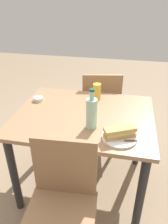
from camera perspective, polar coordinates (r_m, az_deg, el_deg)
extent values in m
plane|color=#8C755B|center=(2.17, 0.00, -17.51)|extent=(8.00, 8.00, 0.00)
cube|color=#997251|center=(1.71, 0.00, -1.01)|extent=(1.05, 0.84, 0.03)
cylinder|color=#262628|center=(2.20, 13.98, -5.75)|extent=(0.06, 0.06, 0.70)
cylinder|color=#262628|center=(2.32, -9.59, -3.15)|extent=(0.06, 0.06, 0.70)
cylinder|color=#262628|center=(1.66, 14.30, -20.06)|extent=(0.06, 0.06, 0.70)
cylinder|color=#262628|center=(1.82, -17.51, -15.22)|extent=(0.06, 0.06, 0.70)
cube|color=#936B47|center=(1.39, -6.34, -25.34)|extent=(0.42, 0.42, 0.02)
cube|color=#936B47|center=(1.35, -4.96, -13.82)|extent=(0.38, 0.05, 0.40)
cylinder|color=#936B47|center=(1.72, -10.71, -23.96)|extent=(0.04, 0.04, 0.45)
cylinder|color=#936B47|center=(1.67, 2.46, -25.72)|extent=(0.04, 0.04, 0.45)
cube|color=#936B47|center=(2.44, 4.18, 1.96)|extent=(0.47, 0.47, 0.02)
cube|color=#936B47|center=(2.18, 4.63, 4.56)|extent=(0.38, 0.10, 0.40)
cylinder|color=#936B47|center=(2.72, 7.59, -0.68)|extent=(0.04, 0.04, 0.45)
cylinder|color=#936B47|center=(2.70, -0.01, -0.64)|extent=(0.04, 0.04, 0.45)
cylinder|color=#936B47|center=(2.42, 8.47, -5.01)|extent=(0.04, 0.04, 0.45)
cylinder|color=#936B47|center=(2.40, -0.11, -5.01)|extent=(0.04, 0.04, 0.45)
cylinder|color=white|center=(1.46, 9.05, -6.46)|extent=(0.23, 0.23, 0.01)
cube|color=tan|center=(1.45, 9.12, -5.82)|extent=(0.22, 0.15, 0.02)
cube|color=#DBC66B|center=(1.44, 9.18, -5.13)|extent=(0.20, 0.14, 0.02)
cube|color=tan|center=(1.43, 9.25, -4.42)|extent=(0.22, 0.15, 0.02)
cube|color=silver|center=(1.41, 8.28, -7.39)|extent=(0.10, 0.03, 0.00)
cube|color=#59331E|center=(1.43, 11.88, -7.20)|extent=(0.08, 0.03, 0.01)
cylinder|color=#99C6B7|center=(1.50, 1.95, -0.45)|extent=(0.08, 0.08, 0.22)
cylinder|color=#99C6B7|center=(1.44, 2.04, 4.30)|extent=(0.03, 0.03, 0.06)
cylinder|color=#19472D|center=(1.42, 2.07, 5.66)|extent=(0.03, 0.03, 0.02)
cylinder|color=gold|center=(1.91, 3.34, 5.25)|extent=(0.07, 0.07, 0.14)
cylinder|color=silver|center=(1.95, -11.66, 3.33)|extent=(0.08, 0.08, 0.03)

